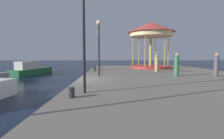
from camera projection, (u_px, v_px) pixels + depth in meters
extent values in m
plane|color=black|center=(78.00, 90.00, 11.13)|extent=(120.00, 120.00, 0.00)
cube|color=slate|center=(176.00, 84.00, 11.19)|extent=(13.45, 27.21, 0.80)
cube|color=#236638|center=(32.00, 72.00, 19.97)|extent=(2.99, 6.14, 0.74)
cube|color=beige|center=(27.00, 65.00, 19.11)|extent=(1.73, 2.80, 0.93)
cube|color=#4C6070|center=(34.00, 63.00, 20.36)|extent=(0.97, 0.33, 0.42)
cylinder|color=#B23333|center=(150.00, 67.00, 20.08)|extent=(4.90, 4.90, 0.30)
cylinder|color=gold|center=(151.00, 51.00, 19.90)|extent=(0.28, 0.28, 3.52)
cylinder|color=#F2E099|center=(151.00, 35.00, 19.72)|extent=(5.13, 5.13, 0.50)
cone|color=#C63D38|center=(151.00, 27.00, 19.64)|extent=(5.70, 5.70, 1.25)
cylinder|color=gold|center=(168.00, 51.00, 19.94)|extent=(0.08, 0.08, 3.52)
cylinder|color=gold|center=(155.00, 52.00, 21.82)|extent=(0.08, 0.08, 3.52)
cylinder|color=gold|center=(139.00, 52.00, 21.79)|extent=(0.08, 0.08, 3.52)
cylinder|color=gold|center=(133.00, 51.00, 19.87)|extent=(0.08, 0.08, 3.52)
cylinder|color=gold|center=(145.00, 51.00, 17.99)|extent=(0.08, 0.08, 3.52)
cylinder|color=gold|center=(165.00, 51.00, 18.02)|extent=(0.08, 0.08, 3.52)
cylinder|color=black|center=(84.00, 47.00, 6.83)|extent=(0.12, 0.12, 3.97)
cylinder|color=black|center=(99.00, 51.00, 12.25)|extent=(0.12, 0.12, 3.85)
sphere|color=#F9E5B2|center=(99.00, 22.00, 12.06)|extent=(0.36, 0.36, 0.36)
cylinder|color=black|center=(99.00, 52.00, 17.67)|extent=(0.12, 0.12, 3.91)
sphere|color=#F9E5B2|center=(99.00, 32.00, 17.47)|extent=(0.36, 0.36, 0.36)
cylinder|color=#2D2D33|center=(94.00, 69.00, 16.45)|extent=(0.24, 0.24, 0.40)
cylinder|color=#2D2D33|center=(95.00, 67.00, 19.28)|extent=(0.24, 0.24, 0.40)
cylinder|color=#2D2D33|center=(71.00, 92.00, 6.20)|extent=(0.24, 0.24, 0.40)
cylinder|color=tan|center=(157.00, 64.00, 15.80)|extent=(0.34, 0.34, 1.45)
sphere|color=tan|center=(157.00, 55.00, 15.72)|extent=(0.24, 0.24, 0.24)
cylinder|color=#387247|center=(177.00, 66.00, 12.40)|extent=(0.34, 0.34, 1.51)
sphere|color=tan|center=(177.00, 55.00, 12.32)|extent=(0.24, 0.24, 0.24)
cylinder|color=#514C56|center=(216.00, 66.00, 12.24)|extent=(0.34, 0.34, 1.52)
sphere|color=tan|center=(217.00, 55.00, 12.16)|extent=(0.24, 0.24, 0.24)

